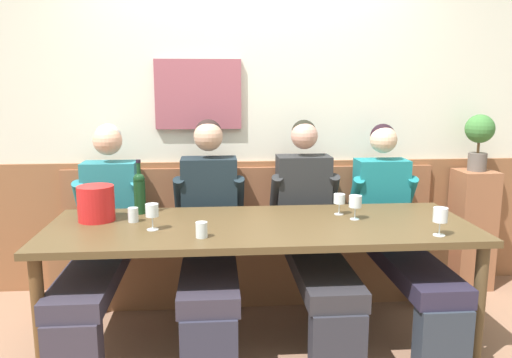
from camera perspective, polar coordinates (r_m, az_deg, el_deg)
ground_plane at (r=3.21m, az=0.72°, el=-18.77°), size 6.80×6.80×0.02m
room_wall_back at (r=3.88m, az=-0.80°, el=8.24°), size 6.80×0.12×2.80m
wood_wainscot_panel at (r=3.97m, az=-0.66°, el=-5.02°), size 6.80×0.03×0.98m
wall_bench at (r=3.84m, az=-0.44°, el=-8.89°), size 2.81×0.42×0.94m
dining_table at (r=3.05m, az=0.52°, el=-6.29°), size 2.51×0.89×0.74m
person_center_left_seat at (r=3.44m, az=-16.98°, el=-5.65°), size 0.48×1.30×1.29m
person_right_seat at (r=3.38m, az=-5.27°, el=-5.24°), size 0.50×1.31×1.32m
person_left_seat at (r=3.43m, az=6.25°, el=-5.17°), size 0.49×1.31×1.31m
person_center_right_seat at (r=3.58m, az=15.49°, el=-5.05°), size 0.48×1.30×1.28m
ice_bucket at (r=3.22m, az=-17.49°, el=-2.61°), size 0.22×0.22×0.21m
wine_bottle_green_tall at (r=3.32m, az=-12.92°, el=-1.35°), size 0.07×0.07×0.35m
wine_glass_mid_left at (r=3.16m, az=11.07°, el=-2.61°), size 0.08×0.08×0.15m
wine_glass_center_rear at (r=3.26m, az=9.32°, el=-2.32°), size 0.07×0.07×0.13m
wine_glass_near_bucket at (r=2.95m, az=19.96°, el=-3.88°), size 0.08×0.08×0.16m
wine_glass_left_end at (r=2.94m, az=-11.57°, el=-3.62°), size 0.07×0.07×0.15m
water_tumbler_right at (r=3.15m, az=-13.60°, el=-3.92°), size 0.06×0.06×0.09m
water_tumbler_center at (r=2.78m, az=-6.12°, el=-5.68°), size 0.06×0.06×0.09m
corner_pedestal at (r=4.28m, az=23.02°, el=-5.18°), size 0.28×0.28×0.92m
potted_plant at (r=4.15m, az=23.74°, el=4.48°), size 0.21×0.21×0.42m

